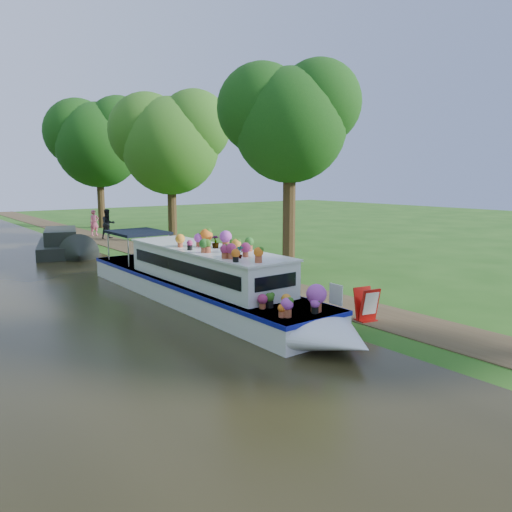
# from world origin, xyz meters

# --- Properties ---
(ground) EXTENTS (100.00, 100.00, 0.00)m
(ground) POSITION_xyz_m (0.00, 0.00, 0.00)
(ground) COLOR #215014
(ground) RESTS_ON ground
(canal_water) EXTENTS (10.00, 100.00, 0.02)m
(canal_water) POSITION_xyz_m (-6.00, 0.00, 0.01)
(canal_water) COLOR black
(canal_water) RESTS_ON ground
(towpath) EXTENTS (2.20, 100.00, 0.03)m
(towpath) POSITION_xyz_m (1.20, 0.00, 0.01)
(towpath) COLOR #44351F
(towpath) RESTS_ON ground
(plant_boat) EXTENTS (2.29, 13.52, 2.27)m
(plant_boat) POSITION_xyz_m (-2.25, 0.06, 0.85)
(plant_boat) COLOR white
(plant_boat) RESTS_ON canal_water
(tree_near_overhang) EXTENTS (5.52, 5.28, 8.99)m
(tree_near_overhang) POSITION_xyz_m (3.79, 3.06, 6.60)
(tree_near_overhang) COLOR #332311
(tree_near_overhang) RESTS_ON ground
(tree_near_mid) EXTENTS (6.90, 6.60, 9.40)m
(tree_near_mid) POSITION_xyz_m (4.48, 15.08, 6.44)
(tree_near_mid) COLOR #332311
(tree_near_mid) RESTS_ON ground
(tree_near_far) EXTENTS (7.59, 7.26, 10.30)m
(tree_near_far) POSITION_xyz_m (3.98, 26.09, 7.05)
(tree_near_far) COLOR #332311
(tree_near_far) RESTS_ON ground
(second_boat) EXTENTS (3.67, 7.31, 1.34)m
(second_boat) POSITION_xyz_m (-2.75, 14.00, 0.54)
(second_boat) COLOR #232722
(second_boat) RESTS_ON canal_water
(sandwich_board) EXTENTS (0.63, 0.59, 0.95)m
(sandwich_board) POSITION_xyz_m (0.45, -4.24, 0.46)
(sandwich_board) COLOR #B1110C
(sandwich_board) RESTS_ON towpath
(pedestrian_pink) EXTENTS (0.70, 0.51, 1.78)m
(pedestrian_pink) POSITION_xyz_m (1.55, 20.87, 0.92)
(pedestrian_pink) COLOR #D85873
(pedestrian_pink) RESTS_ON towpath
(pedestrian_dark) EXTENTS (1.00, 0.81, 1.95)m
(pedestrian_dark) POSITION_xyz_m (1.67, 18.63, 1.00)
(pedestrian_dark) COLOR black
(pedestrian_dark) RESTS_ON towpath
(verge_plant) EXTENTS (0.39, 0.35, 0.39)m
(verge_plant) POSITION_xyz_m (0.05, 4.99, 0.20)
(verge_plant) COLOR #22641E
(verge_plant) RESTS_ON ground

